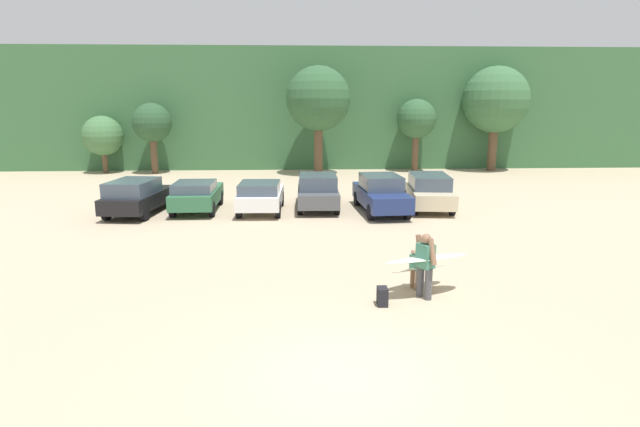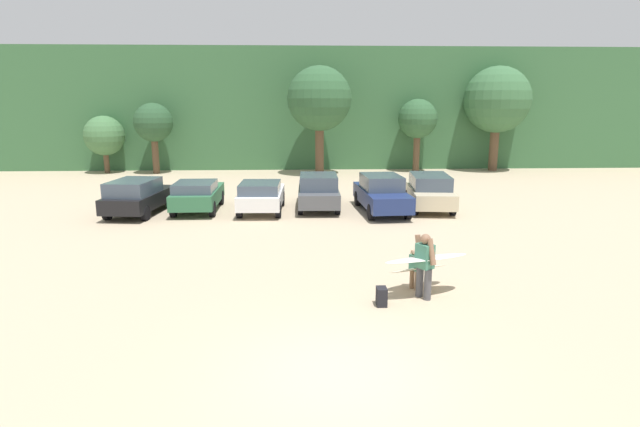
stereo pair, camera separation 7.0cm
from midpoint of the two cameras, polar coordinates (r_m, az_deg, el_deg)
The scene contains 18 objects.
ground_plane at distance 9.68m, azimuth 2.52°, elevation -17.52°, with size 120.00×120.00×0.00m, color tan.
hillside_ridge at distance 42.99m, azimuth -1.53°, elevation 11.67°, with size 108.00×12.00×8.64m, color #38663D.
tree_far_left at distance 38.29m, azimuth -22.87°, elevation 7.98°, with size 2.70×2.70×3.91m.
tree_center_left at distance 36.74m, azimuth -18.03°, elevation 9.54°, with size 2.60×2.60×4.76m.
tree_center_right at distance 34.40m, azimuth 0.00°, elevation 12.62°, with size 4.24×4.24×7.15m.
tree_far_right at distance 36.71m, azimuth 10.89°, elevation 10.24°, with size 2.71×2.71×5.03m.
tree_center at distance 38.50m, azimuth 19.20°, elevation 11.84°, with size 4.60×4.60×7.27m.
parked_car_black at distance 23.65m, azimuth -19.59°, elevation 1.88°, with size 2.28×4.39×1.56m.
parked_car_forest_green at distance 23.56m, azimuth -13.42°, elevation 2.07°, with size 1.90×4.08×1.39m.
parked_car_white at distance 22.82m, azimuth -6.48°, elevation 2.04°, with size 1.97×3.97×1.41m.
parked_car_dark_gray at distance 23.53m, azimuth -0.10°, elevation 2.56°, with size 1.91×4.57×1.60m.
parked_car_navy at distance 22.89m, azimuth 6.95°, elevation 2.25°, with size 2.04×4.78×1.66m.
parked_car_champagne at distance 24.03m, azimuth 12.21°, elevation 2.49°, with size 2.22×4.55×1.57m.
person_adult at distance 12.97m, azimuth 11.73°, elevation -5.34°, with size 0.48×0.69×1.66m.
person_child at distance 13.62m, azimuth 10.69°, elevation -5.81°, with size 0.32×0.46×1.10m.
surfboard_white at distance 13.09m, azimuth 11.97°, elevation -4.90°, with size 2.40×1.32×0.16m.
surfboard_cream at distance 13.74m, azimuth 11.01°, elevation -6.06°, with size 1.77×1.04×0.23m.
backpack_dropped at distance 12.57m, azimuth 7.04°, elevation -9.17°, with size 0.24×0.34×0.45m.
Camera 2 is at (-0.74, -8.36, 4.81)m, focal length 28.70 mm.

